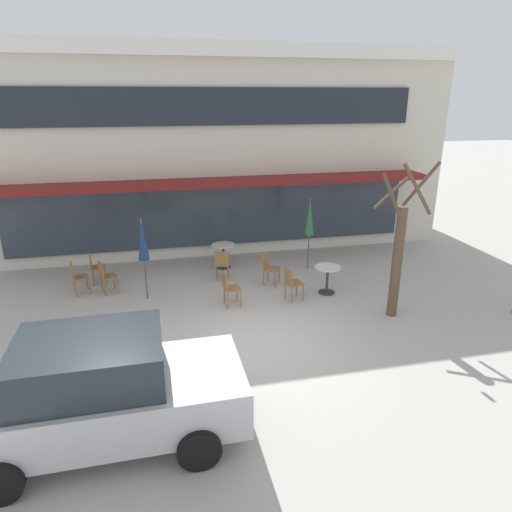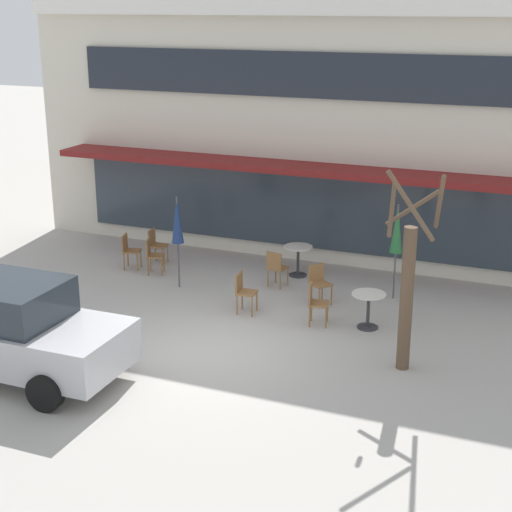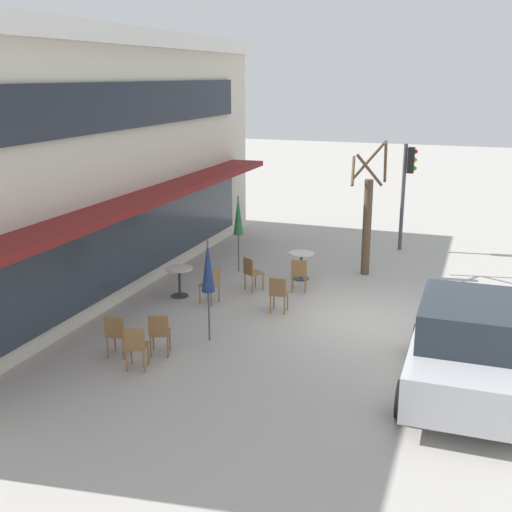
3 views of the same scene
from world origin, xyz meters
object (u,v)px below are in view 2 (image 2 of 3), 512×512
Objects in this scene: patio_umbrella_green_folded at (177,221)px; parked_sedan at (11,329)px; cafe_chair_1 at (315,301)px; street_tree at (408,284)px; cafe_table_streetside at (298,256)px; cafe_table_near_wall at (368,305)px; cafe_chair_2 at (319,281)px; cafe_chair_3 at (156,243)px; cafe_chair_5 at (243,290)px; patio_umbrella_cream_folded at (397,230)px; cafe_chair_0 at (129,249)px; cafe_chair_4 at (276,266)px; cafe_chair_6 at (152,253)px.

patio_umbrella_green_folded is 5.28m from parked_sedan.
street_tree is at bearing -31.80° from cafe_chair_1.
cafe_table_streetside is at bearing 130.62° from street_tree.
cafe_table_near_wall is at bearing -8.13° from patio_umbrella_green_folded.
cafe_chair_2 is at bearing 134.26° from street_tree.
cafe_table_streetside is at bearing 67.37° from parked_sedan.
cafe_table_near_wall is 0.18× the size of parked_sedan.
cafe_chair_1 is 5.58m from cafe_chair_3.
cafe_chair_5 reaches higher than cafe_table_near_wall.
cafe_chair_5 is at bearing -23.47° from patio_umbrella_green_folded.
street_tree is at bearing -45.74° from cafe_chair_2.
street_tree reaches higher than patio_umbrella_cream_folded.
cafe_chair_3 reaches higher than cafe_table_near_wall.
patio_umbrella_cream_folded is at bearing 14.04° from patio_umbrella_green_folded.
cafe_chair_2 is at bearing -5.01° from cafe_chair_0.
cafe_table_streetside is 3.75m from cafe_chair_3.
cafe_chair_4 is 0.21× the size of parked_sedan.
street_tree is at bearing -55.48° from cafe_table_near_wall.
cafe_table_streetside is 0.85× the size of cafe_chair_1.
cafe_chair_3 is at bearing 114.06° from cafe_chair_6.
cafe_table_streetside is 0.85× the size of cafe_chair_5.
cafe_table_near_wall is 0.35× the size of patio_umbrella_green_folded.
cafe_chair_3 is 0.24× the size of street_tree.
cafe_chair_2 is at bearing 104.58° from cafe_chair_1.
street_tree is (3.79, -1.37, 1.12)m from cafe_chair_5.
parked_sedan is at bearing -130.49° from patio_umbrella_cream_folded.
cafe_chair_5 is at bearing 178.82° from cafe_chair_1.
cafe_chair_0 is 0.75m from cafe_chair_6.
patio_umbrella_green_folded reaches higher than cafe_chair_2.
cafe_chair_6 is (-5.91, -0.60, -1.10)m from patio_umbrella_cream_folded.
cafe_chair_1 is at bearing 44.81° from parked_sedan.
street_tree is (2.15, -1.33, 1.12)m from cafe_chair_1.
cafe_chair_5 is 5.07m from parked_sedan.
cafe_chair_4 is at bearing -172.64° from patio_umbrella_cream_folded.
cafe_chair_1 and cafe_chair_2 have the same top height.
cafe_table_near_wall is at bearing 4.42° from cafe_chair_5.
cafe_table_near_wall is 2.20m from patio_umbrella_cream_folded.
cafe_chair_3 is (0.39, 0.66, 0.00)m from cafe_chair_0.
cafe_chair_1 is at bearing -63.75° from cafe_table_streetside.
cafe_table_streetside is at bearing 38.49° from patio_umbrella_green_folded.
parked_sedan is (0.79, -6.57, 0.35)m from cafe_chair_3.
cafe_table_near_wall is at bearing 40.05° from parked_sedan.
street_tree is at bearing -26.71° from cafe_chair_3.
cafe_chair_6 is (0.34, -0.77, 0.00)m from cafe_chair_3.
cafe_chair_6 is at bearing 157.38° from street_tree.
cafe_chair_5 is at bearing -95.75° from cafe_table_streetside.
patio_umbrella_cream_folded is 2.47× the size of cafe_chair_1.
cafe_table_near_wall is 0.85× the size of cafe_chair_1.
parked_sedan is (-5.36, -4.51, 0.36)m from cafe_table_near_wall.
street_tree is (6.45, 2.93, 0.77)m from parked_sedan.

